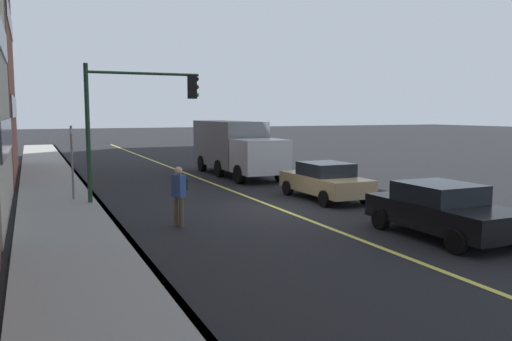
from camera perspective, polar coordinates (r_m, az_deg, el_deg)
The scene contains 10 objects.
ground at distance 18.19m, azimuth 2.42°, elevation -4.23°, with size 200.00×200.00×0.00m, color black.
sidewalk_slab at distance 16.38m, azimuth -20.26°, elevation -5.55°, with size 80.00×2.82×0.15m, color gray.
curb_edge at distance 16.51m, azimuth -15.63°, elevation -5.30°, with size 80.00×0.16×0.15m, color slate.
lane_stripe_center at distance 18.19m, azimuth 2.42°, elevation -4.21°, with size 80.00×0.16×0.01m, color #D8CC4C.
car_black at distance 14.83m, azimuth 19.91°, elevation -4.11°, with size 4.38×2.09×1.46m.
car_tan at distance 20.17m, azimuth 7.65°, elevation -1.11°, with size 4.37×1.95×1.44m.
truck_gray at distance 27.85m, azimuth -2.39°, elevation 2.70°, with size 8.35×2.46×2.90m.
pedestrian_with_backpack at distance 15.36m, azimuth -8.52°, elevation -2.29°, with size 0.48×0.46×1.79m.
traffic_light_mast at distance 19.48m, azimuth -13.25°, elevation 6.75°, with size 0.28×4.22×5.09m.
street_sign_post at distance 20.20m, azimuth -19.75°, elevation 1.34°, with size 0.60×0.08×2.89m.
Camera 1 is at (-16.02, 7.92, 3.36)m, focal length 36.05 mm.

